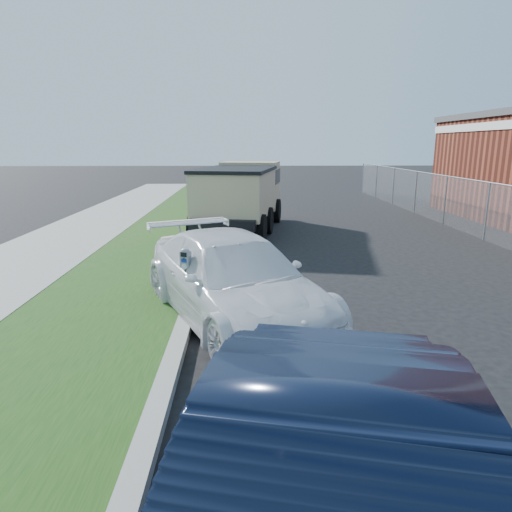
{
  "coord_description": "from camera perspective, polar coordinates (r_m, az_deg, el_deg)",
  "views": [
    {
      "loc": [
        -1.64,
        -6.9,
        2.93
      ],
      "look_at": [
        -1.4,
        1.0,
        1.0
      ],
      "focal_mm": 32.0,
      "sensor_mm": 36.0,
      "label": 1
    }
  ],
  "objects": [
    {
      "name": "ground",
      "position": [
        7.67,
        10.88,
        -8.99
      ],
      "size": [
        120.0,
        120.0,
        0.0
      ],
      "primitive_type": "plane",
      "color": "black",
      "rests_on": "ground"
    },
    {
      "name": "streetside",
      "position": [
        10.14,
        -24.51,
        -3.95
      ],
      "size": [
        6.12,
        50.0,
        0.15
      ],
      "color": "gray",
      "rests_on": "ground"
    },
    {
      "name": "chainlink_fence",
      "position": [
        15.95,
        27.06,
        6.24
      ],
      "size": [
        0.06,
        30.06,
        30.0
      ],
      "color": "slate",
      "rests_on": "ground"
    },
    {
      "name": "parking_meter",
      "position": [
        7.42,
        -8.75,
        -1.56
      ],
      "size": [
        0.2,
        0.17,
        1.22
      ],
      "rotation": [
        0.0,
        0.0,
        -0.41
      ],
      "color": "#3F4247",
      "rests_on": "ground"
    },
    {
      "name": "white_wagon",
      "position": [
        7.82,
        -3.07,
        -2.71
      ],
      "size": [
        3.91,
        5.36,
        1.44
      ],
      "primitive_type": "imported",
      "rotation": [
        0.0,
        0.0,
        0.43
      ],
      "color": "white",
      "rests_on": "ground"
    },
    {
      "name": "dump_truck",
      "position": [
        16.2,
        -1.8,
        7.92
      ],
      "size": [
        3.26,
        6.15,
        2.29
      ],
      "rotation": [
        0.0,
        0.0,
        -0.19
      ],
      "color": "black",
      "rests_on": "ground"
    }
  ]
}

